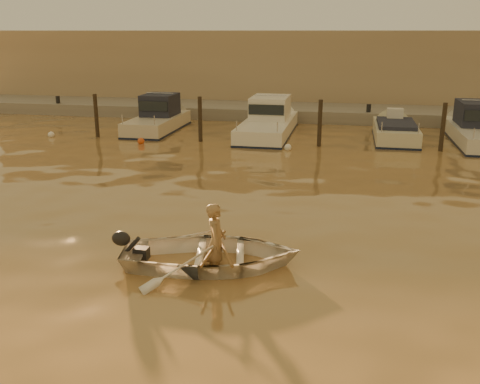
% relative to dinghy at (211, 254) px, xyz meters
% --- Properties ---
extents(ground_plane, '(160.00, 160.00, 0.00)m').
position_rel_dinghy_xyz_m(ground_plane, '(1.67, -0.97, -0.27)').
color(ground_plane, brown).
rests_on(ground_plane, ground).
extents(dinghy, '(4.18, 3.33, 0.78)m').
position_rel_dinghy_xyz_m(dinghy, '(0.00, 0.00, 0.00)').
color(dinghy, silver).
rests_on(dinghy, ground_plane).
extents(person, '(0.51, 0.68, 1.69)m').
position_rel_dinghy_xyz_m(person, '(0.10, 0.02, 0.27)').
color(person, olive).
rests_on(person, dinghy).
extents(outboard_motor, '(0.96, 0.56, 0.70)m').
position_rel_dinghy_xyz_m(outboard_motor, '(-1.47, -0.28, 0.01)').
color(outboard_motor, black).
rests_on(outboard_motor, dinghy).
extents(oar_port, '(0.87, 1.96, 0.13)m').
position_rel_dinghy_xyz_m(oar_port, '(0.25, 0.05, 0.15)').
color(oar_port, brown).
rests_on(oar_port, dinghy).
extents(oar_starboard, '(0.09, 2.10, 0.13)m').
position_rel_dinghy_xyz_m(oar_starboard, '(0.05, 0.01, 0.15)').
color(oar_starboard, brown).
rests_on(oar_starboard, dinghy).
extents(moored_boat_1, '(1.93, 5.86, 1.75)m').
position_rel_dinghy_xyz_m(moored_boat_1, '(-6.68, 15.03, 0.36)').
color(moored_boat_1, beige).
rests_on(moored_boat_1, ground_plane).
extents(moored_boat_2, '(2.18, 7.33, 1.75)m').
position_rel_dinghy_xyz_m(moored_boat_2, '(-1.10, 15.03, 0.36)').
color(moored_boat_2, white).
rests_on(moored_boat_2, ground_plane).
extents(moored_boat_3, '(1.84, 5.40, 0.95)m').
position_rel_dinghy_xyz_m(moored_boat_3, '(4.78, 15.03, -0.04)').
color(moored_boat_3, beige).
rests_on(moored_boat_3, ground_plane).
extents(piling_0, '(0.18, 0.18, 2.20)m').
position_rel_dinghy_xyz_m(piling_0, '(-8.83, 12.83, 0.63)').
color(piling_0, '#2D2319').
rests_on(piling_0, ground_plane).
extents(piling_1, '(0.18, 0.18, 2.20)m').
position_rel_dinghy_xyz_m(piling_1, '(-3.83, 12.83, 0.63)').
color(piling_1, '#2D2319').
rests_on(piling_1, ground_plane).
extents(piling_2, '(0.18, 0.18, 2.20)m').
position_rel_dinghy_xyz_m(piling_2, '(1.47, 12.83, 0.63)').
color(piling_2, '#2D2319').
rests_on(piling_2, ground_plane).
extents(piling_3, '(0.18, 0.18, 2.20)m').
position_rel_dinghy_xyz_m(piling_3, '(6.47, 12.83, 0.63)').
color(piling_3, '#2D2319').
rests_on(piling_3, ground_plane).
extents(fender_a, '(0.30, 0.30, 0.30)m').
position_rel_dinghy_xyz_m(fender_a, '(-11.01, 12.45, -0.17)').
color(fender_a, white).
rests_on(fender_a, ground_plane).
extents(fender_b, '(0.30, 0.30, 0.30)m').
position_rel_dinghy_xyz_m(fender_b, '(-6.29, 11.84, -0.17)').
color(fender_b, '#D14C18').
rests_on(fender_b, ground_plane).
extents(fender_c, '(0.30, 0.30, 0.30)m').
position_rel_dinghy_xyz_m(fender_c, '(0.24, 11.83, -0.17)').
color(fender_c, white).
rests_on(fender_c, ground_plane).
extents(fender_d, '(0.30, 0.30, 0.30)m').
position_rel_dinghy_xyz_m(fender_d, '(5.54, 12.91, -0.17)').
color(fender_d, '#CB4A17').
rests_on(fender_d, ground_plane).
extents(quay, '(52.00, 4.00, 1.00)m').
position_rel_dinghy_xyz_m(quay, '(1.67, 20.53, -0.12)').
color(quay, gray).
rests_on(quay, ground_plane).
extents(waterfront_building, '(46.00, 7.00, 4.80)m').
position_rel_dinghy_xyz_m(waterfront_building, '(1.67, 26.03, 2.13)').
color(waterfront_building, '#9E8466').
rests_on(waterfront_building, quay).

